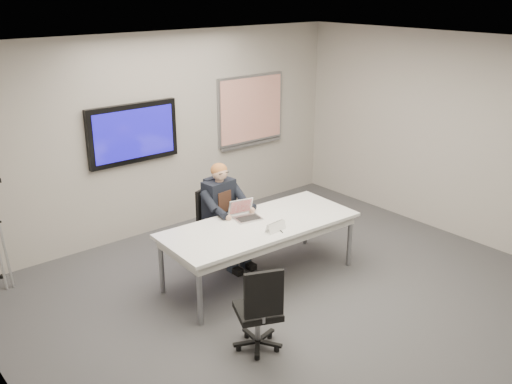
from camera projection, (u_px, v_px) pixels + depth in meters
floor at (312, 309)px, 6.30m from camera, size 6.00×6.00×0.02m
ceiling at (322, 50)px, 5.34m from camera, size 6.00×6.00×0.02m
wall_back at (164, 134)px, 7.99m from camera, size 6.00×0.02×2.80m
wall_left at (17, 283)px, 4.03m from camera, size 0.02×6.00×2.80m
wall_right at (475, 141)px, 7.61m from camera, size 0.02×6.00×2.80m
conference_table at (260, 230)px, 6.74m from camera, size 2.41×1.09×0.73m
tv_display at (133, 133)px, 7.62m from camera, size 1.30×0.09×0.80m
whiteboard at (251, 110)px, 8.85m from camera, size 1.25×0.08×1.10m
office_chair_far at (216, 236)px, 7.43m from camera, size 0.57×0.57×0.93m
office_chair_near at (259, 324)px, 5.51m from camera, size 0.59×0.59×0.94m
seated_person at (227, 225)px, 7.19m from camera, size 0.42×0.72×1.30m
laptop at (245, 214)px, 6.85m from camera, size 0.35×0.35×0.22m
name_tent at (276, 226)px, 6.50m from camera, size 0.27×0.10×0.11m
pen at (280, 230)px, 6.51m from camera, size 0.05×0.15×0.01m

